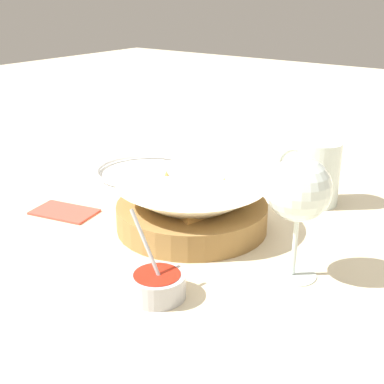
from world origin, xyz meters
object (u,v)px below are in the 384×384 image
at_px(wine_glass, 299,193).
at_px(beer_mug, 317,175).
at_px(food_basket, 192,208).
at_px(sauce_cup, 157,284).
at_px(side_plate, 146,172).

relative_size(wine_glass, beer_mug, 1.41).
xyz_separation_m(food_basket, wine_glass, (-0.21, 0.04, 0.09)).
xyz_separation_m(sauce_cup, side_plate, (0.33, -0.35, -0.01)).
bearing_deg(sauce_cup, beer_mug, -93.78).
bearing_deg(food_basket, side_plate, -32.70).
distance_m(sauce_cup, beer_mug, 0.43).
xyz_separation_m(wine_glass, side_plate, (0.45, -0.20, -0.12)).
height_order(sauce_cup, side_plate, sauce_cup).
bearing_deg(wine_glass, food_basket, -11.62).
height_order(food_basket, sauce_cup, sauce_cup).
distance_m(beer_mug, side_plate, 0.37).
bearing_deg(wine_glass, sauce_cup, 52.93).
distance_m(food_basket, beer_mug, 0.26).
bearing_deg(beer_mug, food_basket, 62.19).
relative_size(sauce_cup, wine_glass, 0.66).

